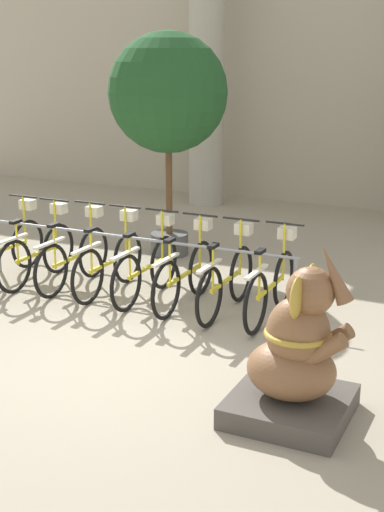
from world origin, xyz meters
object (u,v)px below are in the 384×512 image
Objects in this scene: bicycle_6 at (227,279)px; potted_tree at (168,96)px; bicycle_4 at (147,267)px; bicycle_1 at (38,252)px; bicycle_0 at (7,247)px; bicycle_7 at (272,285)px; bicycle_3 at (110,261)px; elephant_statue at (296,360)px; bicycle_2 at (74,256)px; bicycle_5 at (186,273)px.

bicycle_6 is 0.50× the size of potted_tree.
bicycle_4 and bicycle_6 have the same top height.
bicycle_1 is at bearing -178.68° from bicycle_4.
bicycle_0 is 1.00× the size of bicycle_7.
bicycle_3 and bicycle_4 have the same top height.
elephant_statue reaches higher than bicycle_0.
elephant_statue reaches higher than bicycle_2.
bicycle_0 is 1.00× the size of bicycle_6.
bicycle_2 and bicycle_4 have the same top height.
potted_tree is (0.43, 1.95, 2.00)m from bicycle_2.
bicycle_5 is 1.00× the size of bicycle_6.
bicycle_1 is 0.50× the size of potted_tree.
bicycle_0 is at bearing 179.83° from bicycle_6.
bicycle_5 is 3.08m from potted_tree.
elephant_statue is (2.65, -2.18, 0.12)m from bicycle_4.
bicycle_2 is 1.00× the size of bicycle_5.
bicycle_3 and bicycle_5 have the same top height.
bicycle_6 is (3.35, -0.01, 0.00)m from bicycle_0.
bicycle_3 is at bearing -86.16° from potted_tree.
bicycle_5 is at bearing -2.45° from bicycle_4.
potted_tree is (1.54, 1.98, 2.00)m from bicycle_0.
elephant_statue is at bearing -54.44° from bicycle_6.
bicycle_0 is 3.35m from bicycle_6.
bicycle_2 is 2.23m from bicycle_6.
elephant_statue reaches higher than bicycle_6.
bicycle_0 is 1.00× the size of bicycle_2.
bicycle_0 is at bearing 156.19° from elephant_statue.
bicycle_5 is at bearing 134.21° from elephant_statue.
bicycle_4 and bicycle_5 have the same top height.
bicycle_5 is (2.79, -0.00, 0.00)m from bicycle_0.
bicycle_0 is at bearing -128.03° from potted_tree.
bicycle_6 is at bearing 125.56° from elephant_statue.
bicycle_3 is at bearing 178.78° from bicycle_6.
bicycle_2 is at bearing 178.84° from bicycle_5.
bicycle_1 is at bearing -116.31° from potted_tree.
bicycle_7 is at bearing -39.73° from potted_tree.
bicycle_4 is (2.23, 0.02, 0.00)m from bicycle_0.
elephant_statue is at bearing -23.81° from bicycle_0.
potted_tree is at bearing 77.60° from bicycle_2.
bicycle_2 and bicycle_7 have the same top height.
bicycle_1 is 3.35m from bicycle_7.
bicycle_6 is (2.23, -0.04, 0.00)m from bicycle_2.
bicycle_4 is at bearing 140.63° from elephant_statue.
bicycle_3 is at bearing 179.38° from bicycle_4.
bicycle_3 is 3.88m from elephant_statue.
elephant_statue reaches higher than bicycle_1.
bicycle_4 is at bearing 178.48° from bicycle_6.
bicycle_2 is 1.68m from bicycle_5.
bicycle_6 is at bearing -1.22° from bicycle_3.
bicycle_2 is at bearing 178.98° from bicycle_6.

